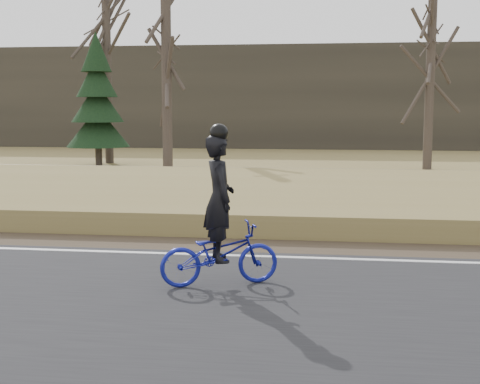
# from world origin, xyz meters

# --- Properties ---
(ground) EXTENTS (120.00, 120.00, 0.00)m
(ground) POSITION_xyz_m (0.00, 0.00, 0.00)
(ground) COLOR olive
(ground) RESTS_ON ground
(road) EXTENTS (120.00, 6.00, 0.06)m
(road) POSITION_xyz_m (0.00, -2.50, 0.03)
(road) COLOR black
(road) RESTS_ON ground
(edge_line) EXTENTS (120.00, 0.12, 0.01)m
(edge_line) POSITION_xyz_m (0.00, 0.20, 0.07)
(edge_line) COLOR silver
(edge_line) RESTS_ON road
(shoulder) EXTENTS (120.00, 1.60, 0.04)m
(shoulder) POSITION_xyz_m (0.00, 1.20, 0.02)
(shoulder) COLOR #473A2B
(shoulder) RESTS_ON ground
(embankment) EXTENTS (120.00, 5.00, 0.44)m
(embankment) POSITION_xyz_m (0.00, 4.20, 0.22)
(embankment) COLOR olive
(embankment) RESTS_ON ground
(ballast) EXTENTS (120.00, 3.00, 0.45)m
(ballast) POSITION_xyz_m (0.00, 8.00, 0.23)
(ballast) COLOR slate
(ballast) RESTS_ON ground
(railroad) EXTENTS (120.00, 2.40, 0.29)m
(railroad) POSITION_xyz_m (0.00, 8.00, 0.53)
(railroad) COLOR black
(railroad) RESTS_ON ballast
(treeline_backdrop) EXTENTS (120.00, 4.00, 6.00)m
(treeline_backdrop) POSITION_xyz_m (0.00, 30.00, 3.00)
(treeline_backdrop) COLOR #383328
(treeline_backdrop) RESTS_ON ground
(cyclist) EXTENTS (1.77, 1.16, 2.26)m
(cyclist) POSITION_xyz_m (0.54, -1.62, 0.80)
(cyclist) COLOR navy
(cyclist) RESTS_ON road
(bare_tree_left) EXTENTS (0.36, 0.36, 8.57)m
(bare_tree_left) POSITION_xyz_m (-7.66, 17.80, 4.29)
(bare_tree_left) COLOR #453A32
(bare_tree_left) RESTS_ON ground
(bare_tree_near_left) EXTENTS (0.36, 0.36, 7.14)m
(bare_tree_near_left) POSITION_xyz_m (-3.80, 12.93, 3.57)
(bare_tree_near_left) COLOR #453A32
(bare_tree_near_left) RESTS_ON ground
(bare_tree_center) EXTENTS (0.36, 0.36, 7.58)m
(bare_tree_center) POSITION_xyz_m (5.88, 16.80, 3.79)
(bare_tree_center) COLOR #453A32
(bare_tree_center) RESTS_ON ground
(conifer) EXTENTS (2.60, 2.60, 5.53)m
(conifer) POSITION_xyz_m (-7.54, 16.08, 2.62)
(conifer) COLOR #453A32
(conifer) RESTS_ON ground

